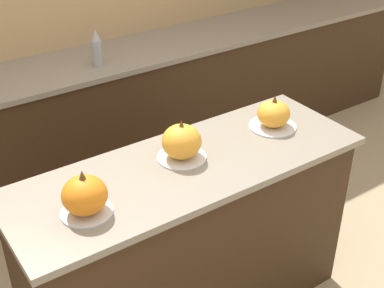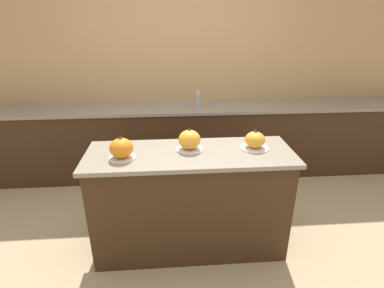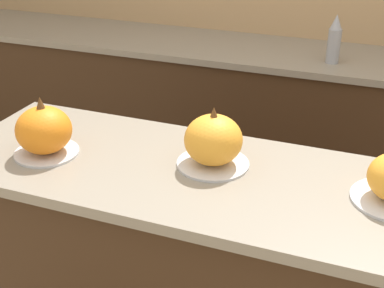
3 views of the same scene
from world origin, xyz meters
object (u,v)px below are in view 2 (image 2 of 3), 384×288
Objects in this scene: pumpkin_cake_left at (121,149)px; bottle_tall at (198,99)px; pumpkin_cake_right at (255,141)px; pumpkin_cake_center at (189,140)px.

bottle_tall is at bearing 62.54° from pumpkin_cake_left.
pumpkin_cake_left is 1.08m from pumpkin_cake_right.
pumpkin_cake_right is at bearing -74.78° from bottle_tall.
bottle_tall reaches higher than pumpkin_cake_left.
pumpkin_cake_center is at bearing -98.64° from bottle_tall.
pumpkin_cake_center is (0.53, 0.12, 0.00)m from pumpkin_cake_left.
bottle_tall is (-0.35, 1.28, 0.03)m from pumpkin_cake_right.
pumpkin_cake_right is (1.07, 0.11, -0.01)m from pumpkin_cake_left.
pumpkin_cake_left reaches higher than pumpkin_cake_right.
bottle_tall is at bearing 81.36° from pumpkin_cake_center.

